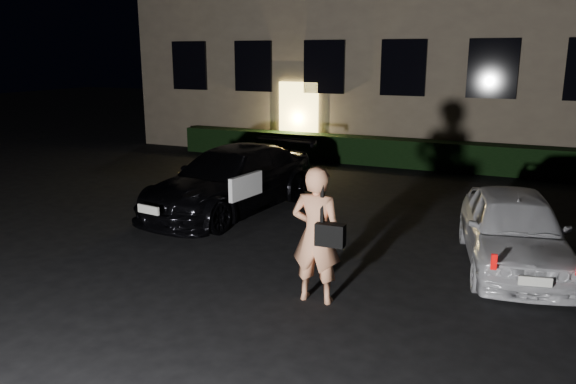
% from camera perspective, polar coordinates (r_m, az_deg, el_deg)
% --- Properties ---
extents(ground, '(80.00, 80.00, 0.00)m').
position_cam_1_polar(ground, '(8.45, -6.11, -10.09)').
color(ground, black).
rests_on(ground, ground).
extents(hedge, '(15.00, 0.70, 0.85)m').
position_cam_1_polar(hedge, '(17.85, 10.93, 3.96)').
color(hedge, black).
rests_on(hedge, ground).
extents(sedan, '(2.63, 5.07, 1.40)m').
position_cam_1_polar(sedan, '(12.49, -5.79, 1.23)').
color(sedan, black).
rests_on(sedan, ground).
extents(hatch, '(2.22, 3.97, 1.28)m').
position_cam_1_polar(hatch, '(9.87, 21.93, -3.52)').
color(hatch, silver).
rests_on(hatch, ground).
extents(man, '(0.82, 0.50, 1.95)m').
position_cam_1_polar(man, '(7.80, 2.93, -4.37)').
color(man, tan).
rests_on(man, ground).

